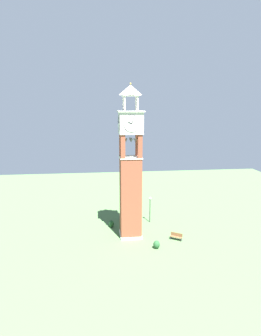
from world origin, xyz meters
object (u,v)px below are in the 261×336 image
Objects in this scene: park_bench at (176,236)px; lamp_post at (150,205)px; clock_tower at (131,175)px; trash_bin at (121,218)px.

park_bench is 0.40× the size of lamp_post.
park_bench is at bearing -108.92° from clock_tower.
clock_tower is 9.98m from trash_bin.
lamp_post is (4.43, -3.51, -5.82)m from clock_tower.
clock_tower is 8.11m from lamp_post.
park_bench is 10.22m from trash_bin.
park_bench is 7.26m from lamp_post.
trash_bin is (7.68, 6.74, -0.08)m from park_bench.
clock_tower is 12.87× the size of park_bench.
park_bench is at bearing -138.76° from trash_bin.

